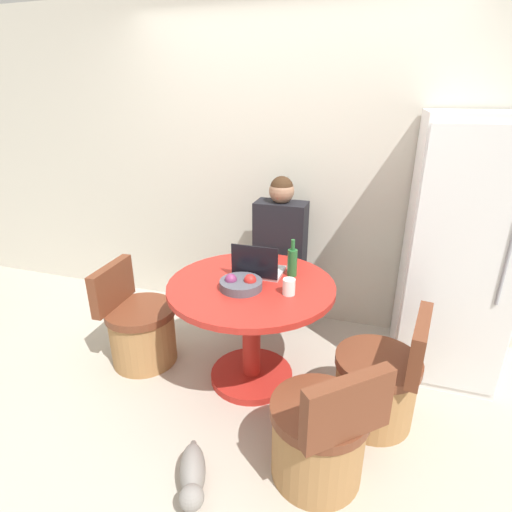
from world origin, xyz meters
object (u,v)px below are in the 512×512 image
(refrigerator, at_px, (457,252))
(dining_table, at_px, (251,314))
(bottle, at_px, (292,262))
(cat, at_px, (192,475))
(laptop, at_px, (258,268))
(person_seated, at_px, (282,249))
(fruit_bowl, at_px, (241,284))
(chair_near_right_corner, at_px, (320,437))
(chair_right_side, at_px, (378,384))
(chair_left_side, at_px, (140,330))

(refrigerator, bearing_deg, dining_table, -154.41)
(bottle, distance_m, cat, 1.35)
(laptop, relative_size, cat, 0.77)
(person_seated, relative_size, bottle, 5.15)
(fruit_bowl, xyz_separation_m, bottle, (0.26, 0.29, 0.06))
(dining_table, bearing_deg, person_seated, 89.73)
(refrigerator, bearing_deg, fruit_bowl, -151.86)
(person_seated, relative_size, cat, 3.21)
(refrigerator, distance_m, dining_table, 1.44)
(chair_near_right_corner, bearing_deg, chair_right_side, -160.53)
(laptop, bearing_deg, bottle, -165.41)
(chair_left_side, xyz_separation_m, laptop, (0.85, 0.19, 0.53))
(refrigerator, bearing_deg, chair_right_side, -119.58)
(refrigerator, bearing_deg, laptop, -159.91)
(chair_left_side, relative_size, laptop, 2.41)
(laptop, bearing_deg, chair_right_side, 162.30)
(laptop, relative_size, bottle, 1.24)
(chair_near_right_corner, bearing_deg, dining_table, -90.00)
(bottle, height_order, cat, bottle)
(fruit_bowl, xyz_separation_m, cat, (0.03, -0.82, -0.68))
(refrigerator, relative_size, chair_right_side, 2.36)
(laptop, height_order, fruit_bowl, laptop)
(bottle, bearing_deg, dining_table, -137.78)
(chair_right_side, bearing_deg, fruit_bowl, -83.79)
(person_seated, relative_size, laptop, 4.17)
(chair_right_side, height_order, cat, chair_right_side)
(chair_left_side, distance_m, chair_right_side, 1.70)
(chair_left_side, relative_size, chair_right_side, 1.00)
(refrigerator, distance_m, person_seated, 1.28)
(refrigerator, distance_m, chair_right_side, 1.05)
(chair_right_side, bearing_deg, laptop, -99.20)
(chair_left_side, xyz_separation_m, cat, (0.84, -0.86, -0.16))
(chair_near_right_corner, xyz_separation_m, person_seated, (-0.57, 1.39, 0.45))
(chair_near_right_corner, height_order, person_seated, person_seated)
(chair_right_side, height_order, laptop, laptop)
(chair_right_side, distance_m, fruit_bowl, 1.02)
(chair_left_side, bearing_deg, person_seated, -49.72)
(chair_left_side, xyz_separation_m, chair_right_side, (1.69, -0.08, 0.00))
(chair_near_right_corner, bearing_deg, cat, -16.76)
(fruit_bowl, bearing_deg, refrigerator, 28.14)
(laptop, bearing_deg, chair_left_side, 12.52)
(chair_near_right_corner, bearing_deg, bottle, -109.24)
(chair_left_side, xyz_separation_m, chair_near_right_corner, (1.43, -0.58, 0.00))
(fruit_bowl, bearing_deg, chair_left_side, 176.90)
(person_seated, distance_m, laptop, 0.63)
(refrigerator, relative_size, chair_near_right_corner, 2.36)
(refrigerator, xyz_separation_m, person_seated, (-1.25, 0.16, -0.19))
(chair_near_right_corner, relative_size, fruit_bowl, 2.83)
(dining_table, bearing_deg, chair_near_right_corner, -47.44)
(chair_right_side, relative_size, person_seated, 0.58)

